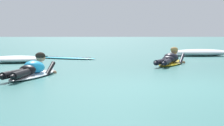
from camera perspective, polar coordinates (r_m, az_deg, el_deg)
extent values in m
plane|color=#387A75|center=(17.20, 3.91, 1.03)|extent=(120.00, 120.00, 0.00)
ellipsoid|color=silver|center=(9.18, -10.30, -1.55)|extent=(0.93, 2.37, 0.07)
ellipsoid|color=silver|center=(10.21, -8.13, -0.90)|extent=(0.22, 0.23, 0.06)
ellipsoid|color=#1E9EDB|center=(9.21, -10.21, -0.50)|extent=(0.52, 0.73, 0.35)
ellipsoid|color=black|center=(8.85, -11.08, -0.90)|extent=(0.39, 0.34, 0.20)
cylinder|color=black|center=(8.36, -12.98, -1.42)|extent=(0.34, 0.83, 0.14)
ellipsoid|color=black|center=(8.00, -14.29, -1.69)|extent=(0.14, 0.23, 0.08)
cylinder|color=black|center=(8.30, -11.96, -1.45)|extent=(0.24, 0.83, 0.14)
ellipsoid|color=black|center=(7.92, -12.92, -1.73)|extent=(0.14, 0.23, 0.08)
cylinder|color=black|center=(9.64, -10.66, -0.78)|extent=(0.19, 0.57, 0.33)
sphere|color=tan|center=(9.99, -9.90, -1.17)|extent=(0.09, 0.09, 0.09)
cylinder|color=black|center=(9.47, -8.22, -0.84)|extent=(0.19, 0.57, 0.33)
sphere|color=tan|center=(9.81, -7.56, -1.24)|extent=(0.09, 0.09, 0.09)
sphere|color=tan|center=(9.56, -9.40, 0.78)|extent=(0.21, 0.21, 0.21)
ellipsoid|color=black|center=(9.54, -9.44, 0.95)|extent=(0.25, 0.24, 0.16)
ellipsoid|color=yellow|center=(12.38, 7.78, -0.06)|extent=(1.20, 2.14, 0.07)
ellipsoid|color=yellow|center=(13.36, 8.67, 0.28)|extent=(0.24, 0.25, 0.06)
ellipsoid|color=black|center=(12.42, 7.84, 0.72)|extent=(0.62, 0.81, 0.35)
ellipsoid|color=black|center=(12.02, 7.43, 0.47)|extent=(0.42, 0.38, 0.20)
cylinder|color=black|center=(11.49, 6.44, 0.16)|extent=(0.46, 0.82, 0.14)
ellipsoid|color=black|center=(11.10, 5.83, 0.02)|extent=(0.17, 0.24, 0.08)
cylinder|color=black|center=(11.46, 7.22, 0.14)|extent=(0.38, 0.83, 0.14)
ellipsoid|color=black|center=(11.05, 6.87, -0.01)|extent=(0.17, 0.24, 0.08)
cylinder|color=black|center=(12.85, 7.24, 0.48)|extent=(0.30, 0.61, 0.35)
sphere|color=#8C6647|center=(13.25, 7.60, 0.15)|extent=(0.09, 0.09, 0.09)
cylinder|color=black|center=(12.75, 9.15, 0.43)|extent=(0.30, 0.61, 0.35)
sphere|color=#8C6647|center=(13.12, 9.45, 0.10)|extent=(0.09, 0.09, 0.09)
sphere|color=#8C6647|center=(12.82, 8.23, 1.64)|extent=(0.21, 0.21, 0.21)
ellipsoid|color=#AD894C|center=(12.80, 8.21, 1.77)|extent=(0.28, 0.26, 0.16)
ellipsoid|color=#2DB2D1|center=(14.90, -5.83, 0.67)|extent=(2.17, 1.48, 0.07)
cube|color=red|center=(14.90, -5.83, 0.81)|extent=(1.64, 0.85, 0.01)
cone|color=black|center=(15.39, -8.64, 0.64)|extent=(0.13, 0.13, 0.16)
ellipsoid|color=white|center=(13.37, -12.61, 0.50)|extent=(1.94, 1.60, 0.21)
ellipsoid|color=white|center=(13.60, -10.96, 0.45)|extent=(0.79, 0.77, 0.15)
ellipsoid|color=white|center=(16.96, 11.48, 1.36)|extent=(2.45, 1.37, 0.27)
ellipsoid|color=white|center=(17.31, 13.15, 1.26)|extent=(1.00, 0.86, 0.19)
ellipsoid|color=white|center=(16.65, 9.30, 1.14)|extent=(0.96, 0.77, 0.15)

